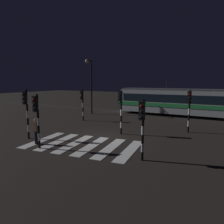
# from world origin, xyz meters

# --- Properties ---
(ground_plane) EXTENTS (120.00, 120.00, 0.00)m
(ground_plane) POSITION_xyz_m (0.00, 0.00, 0.00)
(ground_plane) COLOR black
(rail_near) EXTENTS (80.00, 0.12, 0.03)m
(rail_near) POSITION_xyz_m (0.00, 11.96, 0.01)
(rail_near) COLOR #59595E
(rail_near) RESTS_ON ground
(rail_far) EXTENTS (80.00, 0.12, 0.03)m
(rail_far) POSITION_xyz_m (0.00, 13.39, 0.01)
(rail_far) COLOR #59595E
(rail_far) RESTS_ON ground
(crosswalk_zebra) EXTENTS (7.61, 5.20, 0.02)m
(crosswalk_zebra) POSITION_xyz_m (0.00, -2.29, 0.01)
(crosswalk_zebra) COLOR silver
(crosswalk_zebra) RESTS_ON ground
(traffic_light_corner_near_left) EXTENTS (0.36, 0.42, 3.58)m
(traffic_light_corner_near_left) POSITION_xyz_m (-4.37, -3.05, 2.36)
(traffic_light_corner_near_left) COLOR black
(traffic_light_corner_near_left) RESTS_ON ground
(traffic_light_corner_far_left) EXTENTS (0.36, 0.42, 3.29)m
(traffic_light_corner_far_left) POSITION_xyz_m (-5.25, 4.67, 2.17)
(traffic_light_corner_far_left) COLOR black
(traffic_light_corner_far_left) RESTS_ON ground
(traffic_light_median_centre) EXTENTS (0.36, 0.42, 3.44)m
(traffic_light_median_centre) POSITION_xyz_m (0.90, 1.40, 2.27)
(traffic_light_median_centre) COLOR black
(traffic_light_median_centre) RESTS_ON ground
(traffic_light_corner_near_right) EXTENTS (0.36, 0.42, 3.24)m
(traffic_light_corner_near_right) POSITION_xyz_m (4.39, -3.06, 2.14)
(traffic_light_corner_near_right) COLOR black
(traffic_light_corner_near_right) RESTS_ON ground
(traffic_light_kerb_mid_left) EXTENTS (0.36, 0.42, 3.37)m
(traffic_light_kerb_mid_left) POSITION_xyz_m (-1.91, -4.29, 2.23)
(traffic_light_kerb_mid_left) COLOR black
(traffic_light_kerb_mid_left) RESTS_ON ground
(traffic_light_corner_far_right) EXTENTS (0.36, 0.42, 3.44)m
(traffic_light_corner_far_right) POSITION_xyz_m (5.42, 4.59, 2.27)
(traffic_light_corner_far_right) COLOR black
(traffic_light_corner_far_right) RESTS_ON ground
(street_lamp_trackside_left) EXTENTS (0.44, 1.21, 6.72)m
(street_lamp_trackside_left) POSITION_xyz_m (-7.03, 8.70, 4.30)
(street_lamp_trackside_left) COLOR black
(street_lamp_trackside_left) RESTS_ON ground
(tram) EXTENTS (16.14, 2.58, 4.15)m
(tram) POSITION_xyz_m (3.80, 12.67, 1.75)
(tram) COLOR #B2BCC1
(tram) RESTS_ON ground
(pedestrian_waiting_at_kerb) EXTENTS (0.36, 0.24, 1.71)m
(pedestrian_waiting_at_kerb) POSITION_xyz_m (-2.80, -3.65, 0.88)
(pedestrian_waiting_at_kerb) COLOR black
(pedestrian_waiting_at_kerb) RESTS_ON ground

